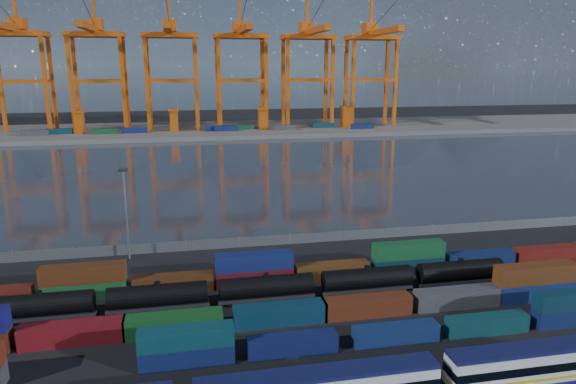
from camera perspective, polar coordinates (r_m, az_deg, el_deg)
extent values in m
plane|color=black|center=(75.70, 4.51, -12.77)|extent=(700.00, 700.00, 0.00)
plane|color=#2B333F|center=(174.42, -4.77, 2.58)|extent=(700.00, 700.00, 0.00)
cube|color=#514F4C|center=(277.67, -7.25, 6.91)|extent=(700.00, 70.00, 2.00)
cone|color=#1E2630|center=(1690.81, -3.88, 20.44)|extent=(1040.00, 1040.00, 460.00)
cone|color=#1E2630|center=(1783.18, 9.72, 18.65)|extent=(960.00, 960.00, 380.00)
cone|color=#1E2630|center=(1929.88, 19.86, 16.48)|extent=(840.00, 840.00, 300.00)
cube|color=#10143D|center=(52.78, 3.46, -19.46)|extent=(24.19, 2.61, 0.48)
cube|color=silver|center=(64.67, 27.38, -16.53)|extent=(24.19, 2.90, 3.68)
cube|color=#10143D|center=(65.62, 27.18, -18.00)|extent=(24.19, 2.96, 1.16)
cube|color=#10143D|center=(63.70, 27.59, -14.90)|extent=(24.19, 2.61, 0.48)
cube|color=gold|center=(65.05, 27.30, -17.13)|extent=(24.21, 2.99, 0.35)
cube|color=black|center=(64.49, 27.42, -16.23)|extent=(24.21, 2.99, 0.97)
cube|color=#101C51|center=(63.53, -11.15, -17.39)|extent=(10.95, 2.23, 2.37)
cube|color=#0E3E49|center=(62.35, -11.26, -15.52)|extent=(10.95, 2.23, 2.37)
cube|color=#101A51|center=(64.52, 0.50, -16.58)|extent=(10.95, 2.23, 2.37)
cube|color=navy|center=(68.08, 11.86, -15.15)|extent=(10.95, 2.23, 2.37)
cube|color=#0D4045|center=(73.57, 21.22, -13.53)|extent=(10.95, 2.23, 2.37)
cube|color=#0F1C4F|center=(80.66, 28.97, -11.90)|extent=(10.95, 2.23, 2.37)
cube|color=#0B2D3C|center=(79.73, 29.17, -10.36)|extent=(10.95, 2.23, 2.37)
cube|color=maroon|center=(71.74, -22.77, -14.25)|extent=(12.61, 2.56, 2.73)
cube|color=#16521F|center=(70.18, -12.55, -14.09)|extent=(12.61, 2.56, 2.73)
cube|color=#0E3048|center=(71.00, -0.89, -13.39)|extent=(12.61, 2.56, 2.73)
cube|color=#5F2613|center=(73.92, 8.73, -12.40)|extent=(12.61, 2.56, 2.73)
cube|color=#44464A|center=(79.33, 18.26, -11.08)|extent=(12.61, 2.56, 2.73)
cube|color=navy|center=(85.90, 25.67, -9.83)|extent=(12.61, 2.56, 2.73)
cube|color=#5E3012|center=(84.91, 25.87, -8.14)|extent=(12.61, 2.56, 2.73)
cube|color=#175623|center=(83.69, -21.64, -10.08)|extent=(12.19, 2.48, 2.64)
cube|color=#532810|center=(82.70, -21.80, -8.40)|extent=(12.19, 2.48, 2.64)
cube|color=#4F270F|center=(82.18, -12.62, -9.84)|extent=(12.19, 2.48, 2.64)
cube|color=#5A0D17|center=(82.66, -3.73, -9.37)|extent=(12.19, 2.48, 2.64)
cube|color=navy|center=(81.66, -3.76, -7.67)|extent=(12.19, 2.48, 2.64)
cube|color=#5B3412|center=(85.08, 4.93, -8.70)|extent=(12.19, 2.48, 2.64)
cube|color=#0A2B38|center=(89.43, 13.15, -7.88)|extent=(12.19, 2.48, 2.64)
cube|color=#175729|center=(88.50, 13.24, -6.29)|extent=(12.19, 2.48, 2.64)
cube|color=#102051|center=(95.49, 20.52, -7.01)|extent=(12.19, 2.48, 2.64)
cube|color=maroon|center=(102.79, 26.80, -6.17)|extent=(12.19, 2.48, 2.64)
cylinder|color=black|center=(78.64, -25.81, -11.18)|extent=(13.75, 3.07, 3.07)
cylinder|color=black|center=(77.98, -25.94, -10.05)|extent=(0.85, 0.85, 0.53)
cube|color=black|center=(79.33, -25.68, -12.30)|extent=(14.28, 2.12, 0.42)
cube|color=black|center=(80.87, -28.98, -12.51)|extent=(2.65, 1.90, 0.63)
cube|color=black|center=(78.41, -22.20, -12.59)|extent=(2.65, 1.90, 0.63)
cylinder|color=black|center=(76.06, -14.25, -11.02)|extent=(13.75, 3.07, 3.07)
cylinder|color=black|center=(75.38, -14.33, -9.85)|extent=(0.85, 0.85, 0.53)
cube|color=black|center=(76.77, -14.17, -12.16)|extent=(14.28, 2.12, 0.42)
cube|color=black|center=(77.42, -17.76, -12.54)|extent=(2.65, 1.90, 0.63)
cube|color=black|center=(76.79, -10.53, -12.31)|extent=(2.65, 1.90, 0.63)
cylinder|color=black|center=(76.60, -2.41, -10.39)|extent=(13.75, 3.07, 3.07)
cylinder|color=black|center=(75.92, -2.42, -9.23)|extent=(0.85, 0.85, 0.53)
cube|color=black|center=(77.30, -2.40, -11.54)|extent=(14.28, 2.12, 0.42)
cube|color=black|center=(76.99, -5.98, -12.07)|extent=(2.65, 1.90, 0.63)
cube|color=black|center=(78.27, 1.12, -11.54)|extent=(2.65, 1.90, 0.63)
cylinder|color=black|center=(80.18, 8.75, -9.41)|extent=(13.75, 3.07, 3.07)
cylinder|color=black|center=(79.53, 8.80, -8.28)|extent=(0.85, 0.85, 0.53)
cube|color=black|center=(80.86, 8.71, -10.51)|extent=(14.28, 2.12, 0.42)
cube|color=black|center=(79.64, 5.41, -11.13)|extent=(2.65, 1.90, 0.63)
cube|color=black|center=(82.68, 11.86, -10.41)|extent=(2.65, 1.90, 0.63)
cylinder|color=black|center=(86.44, 18.57, -8.24)|extent=(13.75, 3.07, 3.07)
cylinder|color=black|center=(85.84, 18.66, -7.19)|extent=(0.85, 0.85, 0.53)
cube|color=black|center=(87.07, 18.49, -9.27)|extent=(14.28, 2.12, 0.42)
cube|color=black|center=(85.07, 15.63, -9.92)|extent=(2.65, 1.90, 0.63)
cube|color=black|center=(89.59, 21.15, -9.14)|extent=(2.65, 1.90, 0.63)
cube|color=#595B5E|center=(100.46, 0.22, -5.26)|extent=(160.00, 0.06, 2.00)
cylinder|color=slate|center=(103.50, -28.24, -6.33)|extent=(0.12, 0.12, 2.20)
cylinder|color=slate|center=(100.93, -22.79, -6.23)|extent=(0.12, 0.12, 2.20)
cylinder|color=slate|center=(99.31, -17.11, -6.07)|extent=(0.12, 0.12, 2.20)
cylinder|color=slate|center=(98.67, -11.30, -5.84)|extent=(0.12, 0.12, 2.20)
cylinder|color=slate|center=(99.05, -5.49, -5.55)|extent=(0.12, 0.12, 2.20)
cylinder|color=slate|center=(100.43, 0.22, -5.21)|extent=(0.12, 0.12, 2.20)
cylinder|color=slate|center=(102.77, 5.72, -4.83)|extent=(0.12, 0.12, 2.20)
cylinder|color=slate|center=(106.00, 10.91, -4.43)|extent=(0.12, 0.12, 2.20)
cylinder|color=slate|center=(110.05, 15.76, -4.03)|extent=(0.12, 0.12, 2.20)
cylinder|color=slate|center=(114.83, 20.23, -3.63)|extent=(0.12, 0.12, 2.20)
cylinder|color=slate|center=(120.25, 24.32, -3.24)|extent=(0.12, 0.12, 2.20)
cylinder|color=slate|center=(126.23, 28.03, -2.88)|extent=(0.12, 0.12, 2.20)
cylinder|color=slate|center=(95.34, -17.51, -2.56)|extent=(0.36, 0.36, 16.00)
cube|color=black|center=(93.44, -17.88, 2.33)|extent=(1.60, 0.40, 0.60)
cube|color=#CE520E|center=(290.42, -29.31, 10.20)|extent=(1.73, 1.73, 48.58)
cube|color=#CE520E|center=(271.53, -25.31, 10.50)|extent=(1.73, 1.73, 48.58)
cube|color=#CE520E|center=(284.12, -24.69, 10.66)|extent=(1.73, 1.73, 48.58)
cube|color=#CE520E|center=(274.51, -27.80, 10.77)|extent=(23.75, 1.51, 1.51)
cube|color=#CE520E|center=(286.97, -27.08, 10.92)|extent=(23.75, 1.51, 1.51)
cube|color=#CE520E|center=(281.03, -27.94, 15.28)|extent=(26.99, 15.11, 2.37)
cube|color=#CE520E|center=(268.74, -28.79, 15.79)|extent=(3.24, 51.82, 2.70)
cube|color=#CE520E|center=(285.48, -27.81, 16.23)|extent=(6.48, 8.64, 5.40)
cube|color=#CE520E|center=(284.08, -28.12, 17.86)|extent=(1.30, 1.30, 17.27)
cylinder|color=black|center=(266.84, -29.15, 17.41)|extent=(0.26, 44.43, 14.66)
cube|color=#CE520E|center=(269.08, -22.95, 10.71)|extent=(1.73, 1.73, 48.58)
cube|color=#CE520E|center=(281.78, -22.43, 10.85)|extent=(1.73, 1.73, 48.58)
cube|color=#CE520E|center=(265.41, -17.84, 11.10)|extent=(1.73, 1.73, 48.58)
cube|color=#CE520E|center=(278.28, -17.55, 11.22)|extent=(1.73, 1.73, 48.58)
cube|color=#CE520E|center=(266.91, -20.46, 11.44)|extent=(23.75, 1.51, 1.51)
cube|color=#CE520E|center=(279.71, -20.05, 11.54)|extent=(23.75, 1.51, 1.51)
cube|color=#CE520E|center=(273.62, -20.64, 16.06)|extent=(26.99, 15.11, 2.37)
cube|color=#CE520E|center=(260.97, -21.14, 16.64)|extent=(3.24, 51.82, 2.70)
cube|color=#CE520E|center=(278.18, -20.59, 17.01)|extent=(6.48, 8.64, 5.40)
cube|color=#CE520E|center=(276.74, -20.81, 18.71)|extent=(1.30, 1.30, 17.27)
cylinder|color=black|center=(259.02, -21.39, 18.33)|extent=(0.26, 44.43, 14.66)
cube|color=#CE520E|center=(264.40, -15.38, 11.26)|extent=(1.73, 1.73, 48.58)
cube|color=#CE520E|center=(277.32, -15.20, 11.37)|extent=(1.73, 1.73, 48.58)
cube|color=#CE520E|center=(263.84, -10.13, 11.53)|extent=(1.73, 1.73, 48.58)
cube|color=#CE520E|center=(276.78, -10.19, 11.62)|extent=(1.73, 1.73, 48.58)
cube|color=#CE520E|center=(263.78, -12.78, 11.93)|extent=(23.75, 1.51, 1.51)
cube|color=#CE520E|center=(276.72, -12.72, 12.01)|extent=(23.75, 1.51, 1.51)
cube|color=#CE520E|center=(270.56, -13.01, 16.60)|extent=(26.99, 15.11, 2.37)
cube|color=#CE520E|center=(257.76, -13.11, 17.23)|extent=(3.24, 51.82, 2.70)
cube|color=#CE520E|center=(275.17, -13.04, 17.56)|extent=(6.48, 8.64, 5.40)
cube|color=#CE520E|center=(273.72, -13.15, 19.28)|extent=(1.30, 1.30, 17.27)
cylinder|color=black|center=(255.79, -13.23, 18.95)|extent=(0.26, 44.43, 14.66)
cube|color=#CE520E|center=(264.32, -7.64, 11.62)|extent=(1.73, 1.73, 48.58)
cube|color=#CE520E|center=(277.24, -7.82, 11.71)|extent=(1.73, 1.73, 48.58)
cube|color=#CE520E|center=(266.89, -2.44, 11.75)|extent=(1.73, 1.73, 48.58)
cube|color=#CE520E|center=(279.69, -2.85, 11.84)|extent=(1.73, 1.73, 48.58)
cube|color=#CE520E|center=(265.26, -5.04, 12.22)|extent=(23.75, 1.51, 1.51)
cube|color=#CE520E|center=(278.14, -5.34, 12.29)|extent=(23.75, 1.51, 1.51)
cube|color=#CE520E|center=(272.01, -5.29, 16.86)|extent=(26.99, 15.11, 2.37)
cube|color=#CE520E|center=(259.28, -4.99, 17.50)|extent=(3.24, 51.82, 2.70)
cube|color=#CE520E|center=(276.60, -5.42, 17.82)|extent=(6.48, 8.64, 5.40)
cube|color=#CE520E|center=(275.15, -5.41, 19.53)|extent=(1.30, 1.30, 17.27)
cylinder|color=black|center=(257.32, -4.96, 19.22)|extent=(0.26, 44.43, 14.66)
cube|color=#CE520E|center=(268.83, -0.02, 11.78)|extent=(1.73, 1.73, 48.58)
cube|color=#CE520E|center=(281.54, -0.54, 11.87)|extent=(1.73, 1.73, 48.58)
cube|color=#CE520E|center=(274.40, 4.96, 11.77)|extent=(1.73, 1.73, 48.58)
cube|color=#CE520E|center=(286.87, 4.23, 11.87)|extent=(1.73, 1.73, 48.58)
cube|color=#CE520E|center=(271.30, 2.50, 12.30)|extent=(23.75, 1.51, 1.51)
cube|color=#CE520E|center=(283.90, 1.87, 12.37)|extent=(23.75, 1.51, 1.51)
cube|color=#CE520E|center=(277.89, 2.22, 16.84)|extent=(26.99, 15.11, 2.37)
cube|color=#CE520E|center=(265.45, 2.90, 17.44)|extent=(3.24, 51.82, 2.70)
cube|color=#CE520E|center=(282.39, 2.02, 17.78)|extent=(6.48, 8.64, 5.40)
cube|color=#CE520E|center=(280.97, 2.14, 19.46)|extent=(1.30, 1.30, 17.27)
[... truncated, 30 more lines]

